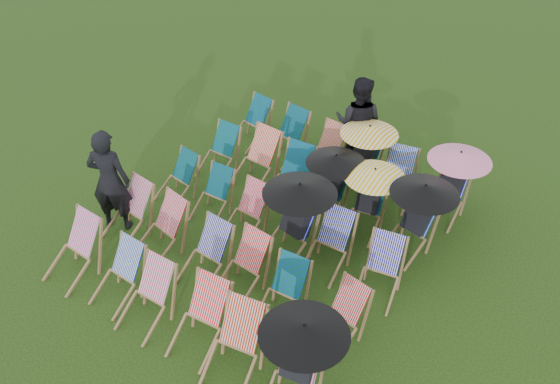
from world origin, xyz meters
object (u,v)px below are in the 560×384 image
Objects in this scene: deckchair_29 at (451,183)px; person_rear at (358,122)px; deckchair_0 at (72,250)px; deckchair_5 at (297,364)px; person_left at (110,181)px.

deckchair_29 is 0.68× the size of person_rear.
deckchair_5 is at bearing 3.80° from deckchair_0.
deckchair_5 is at bearing 97.42° from person_rear.
deckchair_29 is at bearing 79.50° from deckchair_5.
deckchair_0 is 0.53× the size of person_rear.
deckchair_5 is 1.05× the size of deckchair_29.
deckchair_0 is at bearing 171.52° from deckchair_5.
deckchair_29 is (0.08, 4.59, -0.03)m from deckchair_5.
person_left is (-4.40, 1.11, 0.25)m from deckchair_5.
person_left is 1.02× the size of person_rear.
person_rear is at bearing 167.08° from deckchair_29.
person_left reaches higher than deckchair_0.
deckchair_0 is at bearing -131.61° from deckchair_29.
person_rear is at bearing 101.91° from deckchair_5.
deckchair_5 reaches higher than deckchair_0.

